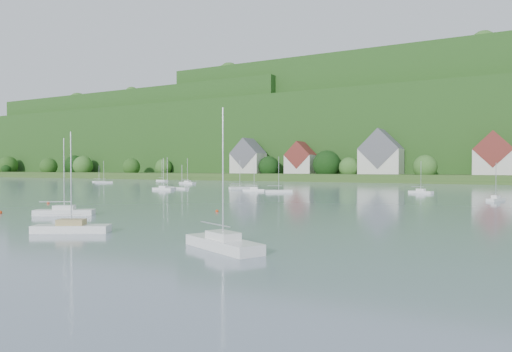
% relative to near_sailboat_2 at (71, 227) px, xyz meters
% --- Properties ---
extents(far_shore_strip, '(600.00, 60.00, 3.00)m').
position_rel_near_sailboat_2_xyz_m(far_shore_strip, '(-18.15, 173.04, 1.05)').
color(far_shore_strip, '#2E511E').
rests_on(far_shore_strip, ground).
extents(forested_ridge, '(620.00, 181.22, 69.89)m').
position_rel_near_sailboat_2_xyz_m(forested_ridge, '(-17.76, 241.61, 22.44)').
color(forested_ridge, '#1F4516').
rests_on(forested_ridge, ground).
extents(village_building_0, '(14.00, 10.40, 16.00)m').
position_rel_near_sailboat_2_xyz_m(village_building_0, '(-73.15, 160.04, 9.06)').
color(village_building_0, silver).
rests_on(village_building_0, far_shore_strip).
extents(village_building_1, '(12.00, 9.36, 14.00)m').
position_rel_near_sailboat_2_xyz_m(village_building_1, '(-48.15, 162.04, 8.30)').
color(village_building_1, silver).
rests_on(village_building_1, far_shore_strip).
extents(village_building_2, '(16.00, 11.44, 18.00)m').
position_rel_near_sailboat_2_xyz_m(village_building_2, '(-13.15, 161.04, 9.82)').
color(village_building_2, silver).
rests_on(village_building_2, far_shore_strip).
extents(village_building_3, '(13.00, 10.40, 15.50)m').
position_rel_near_sailboat_2_xyz_m(village_building_3, '(26.85, 159.04, 8.98)').
color(village_building_3, silver).
rests_on(village_building_3, far_shore_strip).
extents(near_sailboat_2, '(6.40, 4.67, 8.57)m').
position_rel_near_sailboat_2_xyz_m(near_sailboat_2, '(0.00, 0.00, 0.00)').
color(near_sailboat_2, white).
rests_on(near_sailboat_2, ground).
extents(near_sailboat_3, '(6.58, 5.16, 8.95)m').
position_rel_near_sailboat_2_xyz_m(near_sailboat_3, '(-12.70, 9.70, 0.01)').
color(near_sailboat_3, white).
rests_on(near_sailboat_3, ground).
extents(near_sailboat_4, '(7.22, 4.88, 9.54)m').
position_rel_near_sailboat_2_xyz_m(near_sailboat_4, '(15.86, -0.93, 0.03)').
color(near_sailboat_4, white).
rests_on(near_sailboat_4, ground).
extents(mooring_buoy_0, '(0.50, 0.50, 0.50)m').
position_rel_near_sailboat_2_xyz_m(mooring_buoy_0, '(-20.96, 7.25, -0.45)').
color(mooring_buoy_0, '#E54615').
rests_on(mooring_buoy_0, ground).
extents(mooring_buoy_2, '(0.39, 0.39, 0.39)m').
position_rel_near_sailboat_2_xyz_m(mooring_buoy_2, '(0.64, 21.55, -0.45)').
color(mooring_buoy_2, '#E54615').
rests_on(mooring_buoy_2, ground).
extents(mooring_buoy_3, '(0.46, 0.46, 0.46)m').
position_rel_near_sailboat_2_xyz_m(mooring_buoy_3, '(-30.09, 21.01, -0.45)').
color(mooring_buoy_3, '#E54615').
rests_on(mooring_buoy_3, ground).
extents(far_sailboat_cluster, '(193.97, 66.47, 8.71)m').
position_rel_near_sailboat_2_xyz_m(far_sailboat_cluster, '(-8.83, 89.25, -0.08)').
color(far_sailboat_cluster, white).
rests_on(far_sailboat_cluster, ground).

